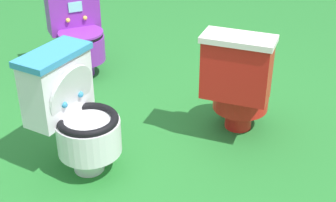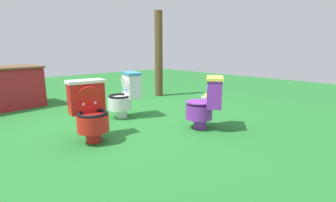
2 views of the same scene
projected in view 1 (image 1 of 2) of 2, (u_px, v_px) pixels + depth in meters
ground at (112, 150)px, 3.08m from camera, size 14.00×14.00×0.00m
toilet_purple at (78, 29)px, 3.92m from camera, size 0.62×0.63×0.73m
toilet_white at (74, 112)px, 2.76m from camera, size 0.59×0.53×0.73m
toilet_red at (239, 82)px, 3.09m from camera, size 0.47×0.54×0.73m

